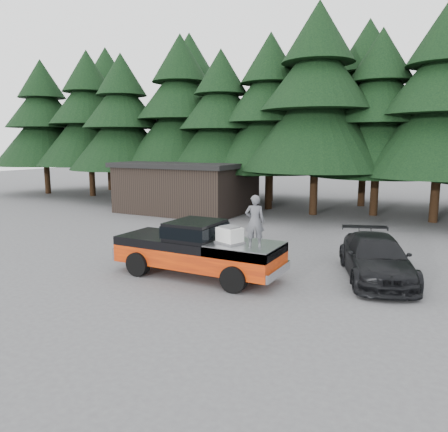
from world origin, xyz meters
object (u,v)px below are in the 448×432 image
at_px(pickup_truck, 198,257).
at_px(utility_building, 187,187).
at_px(man_on_bed, 255,221).
at_px(parked_car, 376,258).
at_px(air_compressor, 230,236).

xyz_separation_m(pickup_truck, utility_building, (-8.25, 12.28, 1.00)).
height_order(man_on_bed, utility_building, utility_building).
xyz_separation_m(man_on_bed, utility_building, (-10.49, 12.58, -0.49)).
bearing_deg(parked_car, pickup_truck, -174.92).
relative_size(pickup_truck, air_compressor, 8.30).
bearing_deg(man_on_bed, air_compressor, -33.37).
relative_size(pickup_truck, utility_building, 0.71).
relative_size(air_compressor, parked_car, 0.15).
relative_size(air_compressor, utility_building, 0.09).
bearing_deg(pickup_truck, air_compressor, -7.08).
bearing_deg(utility_building, pickup_truck, -56.09).
bearing_deg(parked_car, air_compressor, -166.96).
bearing_deg(utility_building, man_on_bed, -50.17).
bearing_deg(parked_car, man_on_bed, -158.56).
relative_size(man_on_bed, parked_car, 0.33).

